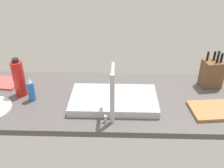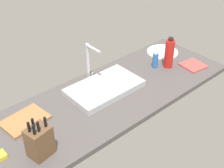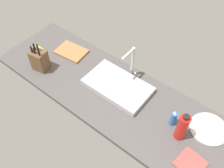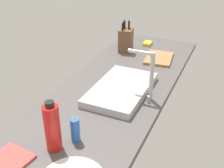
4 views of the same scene
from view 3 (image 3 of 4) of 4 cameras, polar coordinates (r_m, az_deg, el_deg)
The scene contains 10 objects.
countertop_slab at distance 189.26cm, azimuth -1.01°, elevation -1.53°, with size 191.42×63.54×3.50cm, color #514C4C.
sink_basin at distance 187.20cm, azimuth 1.33°, elevation -0.42°, with size 49.86×29.37×4.35cm, color #B7BABF.
faucet at distance 185.31cm, azimuth 4.56°, elevation 5.40°, with size 5.50×15.09×28.28cm.
knife_block at distance 204.73cm, azimuth -16.44°, elevation 5.36°, with size 13.61×11.88×23.12cm.
cutting_board at distance 218.62cm, azimuth -9.39°, elevation 7.44°, with size 25.72×18.42×1.80cm, color #9E7042.
soap_bottle at distance 170.13cm, azimuth 14.06°, elevation -7.70°, with size 4.19×4.19×14.56cm.
water_bottle at distance 161.98cm, azimuth 15.94°, elevation -9.61°, with size 6.90×6.90×23.98cm.
dinner_plate at distance 179.82cm, azimuth 21.52°, elevation -9.64°, with size 25.56×25.56×1.20cm, color silver.
dish_towel at distance 164.19cm, azimuth 17.73°, elevation -17.16°, with size 16.01×15.96×1.20cm, color #CC4C47.
dish_sponge at distance 226.78cm, azimuth -16.87°, elevation 7.65°, with size 9.00×6.00×2.40cm, color yellow.
Camera 3 is at (75.97, -90.62, 149.51)cm, focal length 39.43 mm.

